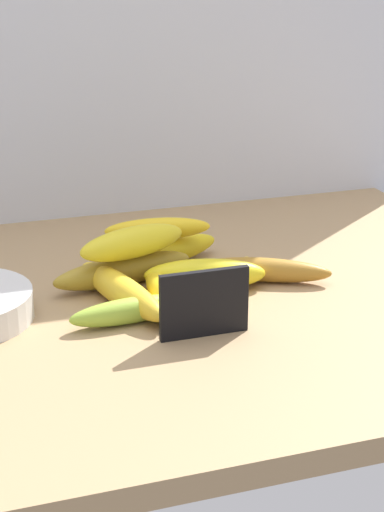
# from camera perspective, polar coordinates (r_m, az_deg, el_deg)

# --- Properties ---
(counter_top) EXTENTS (1.10, 0.76, 0.03)m
(counter_top) POSITION_cam_1_polar(r_m,az_deg,el_deg) (1.10, -2.77, -3.78)
(counter_top) COLOR tan
(counter_top) RESTS_ON ground
(back_wall) EXTENTS (1.30, 0.02, 0.70)m
(back_wall) POSITION_cam_1_polar(r_m,az_deg,el_deg) (1.38, -7.48, 15.65)
(back_wall) COLOR silver
(back_wall) RESTS_ON ground
(chalkboard_sign) EXTENTS (0.11, 0.02, 0.08)m
(chalkboard_sign) POSITION_cam_1_polar(r_m,az_deg,el_deg) (0.98, 0.84, -3.48)
(chalkboard_sign) COLOR black
(chalkboard_sign) RESTS_ON counter_top
(banana_0) EXTENTS (0.17, 0.08, 0.04)m
(banana_0) POSITION_cam_1_polar(r_m,az_deg,el_deg) (1.11, 0.89, -1.29)
(banana_0) COLOR yellow
(banana_0) RESTS_ON counter_top
(banana_1) EXTENTS (0.04, 0.15, 0.04)m
(banana_1) POSITION_cam_1_polar(r_m,az_deg,el_deg) (1.06, -1.78, -2.85)
(banana_1) COLOR yellow
(banana_1) RESTS_ON counter_top
(banana_2) EXTENTS (0.13, 0.15, 0.03)m
(banana_2) POSITION_cam_1_polar(r_m,az_deg,el_deg) (1.11, 2.76, -1.71)
(banana_2) COLOR yellow
(banana_2) RESTS_ON counter_top
(banana_3) EXTENTS (0.10, 0.21, 0.04)m
(banana_3) POSITION_cam_1_polar(r_m,az_deg,el_deg) (1.07, -4.91, -2.44)
(banana_3) COLOR yellow
(banana_3) RESTS_ON counter_top
(banana_4) EXTENTS (0.18, 0.12, 0.03)m
(banana_4) POSITION_cam_1_polar(r_m,az_deg,el_deg) (1.15, 5.05, -0.95)
(banana_4) COLOR #A67324
(banana_4) RESTS_ON counter_top
(banana_5) EXTENTS (0.21, 0.11, 0.04)m
(banana_5) POSITION_cam_1_polar(r_m,az_deg,el_deg) (1.19, -2.26, 0.16)
(banana_5) COLOR yellow
(banana_5) RESTS_ON counter_top
(banana_6) EXTENTS (0.16, 0.16, 0.03)m
(banana_6) POSITION_cam_1_polar(r_m,az_deg,el_deg) (1.08, -0.17, -2.38)
(banana_6) COLOR #8BBE31
(banana_6) RESTS_ON counter_top
(banana_7) EXTENTS (0.21, 0.08, 0.04)m
(banana_7) POSITION_cam_1_polar(r_m,az_deg,el_deg) (1.14, -4.79, -0.99)
(banana_7) COLOR #A48425
(banana_7) RESTS_ON counter_top
(banana_8) EXTENTS (0.16, 0.05, 0.03)m
(banana_8) POSITION_cam_1_polar(r_m,az_deg,el_deg) (1.02, -4.27, -3.79)
(banana_8) COLOR #9ABE38
(banana_8) RESTS_ON counter_top
(banana_9) EXTENTS (0.16, 0.09, 0.04)m
(banana_9) POSITION_cam_1_polar(r_m,az_deg,el_deg) (1.12, -4.15, 0.95)
(banana_9) COLOR yellow
(banana_9) RESTS_ON banana_7
(banana_10) EXTENTS (0.16, 0.05, 0.03)m
(banana_10) POSITION_cam_1_polar(r_m,az_deg,el_deg) (1.18, -2.40, 1.90)
(banana_10) COLOR yellow
(banana_10) RESTS_ON banana_5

